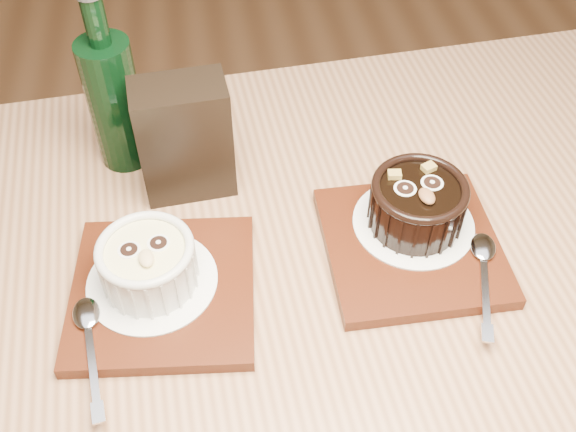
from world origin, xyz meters
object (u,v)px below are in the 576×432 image
at_px(tray_right, 411,246).
at_px(green_bottle, 114,99).
at_px(table, 276,361).
at_px(ramekin_dark, 418,202).
at_px(tray_left, 163,291).
at_px(ramekin_white, 148,262).
at_px(condiment_stand, 185,139).

xyz_separation_m(tray_right, green_bottle, (-0.30, 0.19, 0.08)).
bearing_deg(green_bottle, table, -60.07).
distance_m(tray_right, ramekin_dark, 0.05).
xyz_separation_m(tray_left, green_bottle, (-0.04, 0.21, 0.08)).
height_order(table, ramekin_white, ramekin_white).
height_order(tray_left, green_bottle, green_bottle).
bearing_deg(condiment_stand, tray_left, -102.91).
xyz_separation_m(ramekin_white, green_bottle, (-0.03, 0.21, 0.04)).
xyz_separation_m(ramekin_white, tray_right, (0.27, 0.01, -0.04)).
bearing_deg(ramekin_white, ramekin_dark, -1.28).
xyz_separation_m(table, ramekin_white, (-0.12, 0.05, 0.14)).
height_order(ramekin_white, tray_right, ramekin_white).
distance_m(table, condiment_stand, 0.26).
bearing_deg(green_bottle, condiment_stand, -39.00).
distance_m(table, tray_right, 0.19).
bearing_deg(condiment_stand, ramekin_dark, -25.36).
height_order(tray_left, ramekin_white, ramekin_white).
distance_m(ramekin_dark, condiment_stand, 0.26).
bearing_deg(table, condiment_stand, 110.39).
bearing_deg(table, tray_right, 20.98).
distance_m(ramekin_dark, green_bottle, 0.35).
height_order(table, tray_left, tray_left).
xyz_separation_m(condiment_stand, green_bottle, (-0.07, 0.06, 0.02)).
bearing_deg(ramekin_white, tray_left, -48.17).
distance_m(tray_left, ramekin_white, 0.04).
relative_size(tray_right, ramekin_dark, 1.79).
height_order(ramekin_dark, green_bottle, green_bottle).
bearing_deg(condiment_stand, ramekin_white, -106.98).
xyz_separation_m(ramekin_white, condiment_stand, (0.04, 0.15, 0.02)).
relative_size(ramekin_white, tray_right, 0.52).
bearing_deg(tray_left, condiment_stand, 77.09).
bearing_deg(ramekin_dark, tray_left, -178.04).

